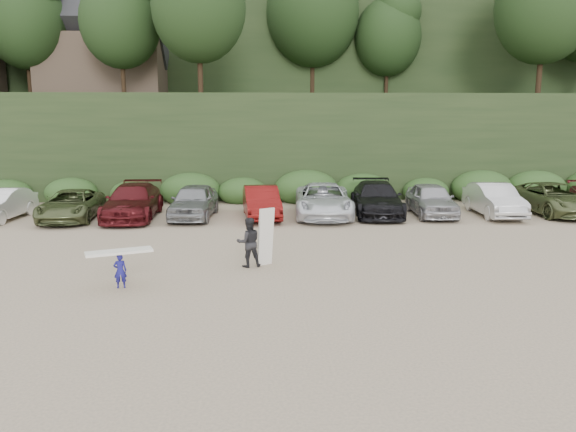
{
  "coord_description": "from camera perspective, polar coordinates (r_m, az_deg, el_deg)",
  "views": [
    {
      "loc": [
        -1.48,
        -16.46,
        4.86
      ],
      "look_at": [
        -0.5,
        3.0,
        1.3
      ],
      "focal_mm": 35.0,
      "sensor_mm": 36.0,
      "label": 1
    }
  ],
  "objects": [
    {
      "name": "ground",
      "position": [
        17.22,
        2.18,
        -6.04
      ],
      "size": [
        120.0,
        120.0,
        0.0
      ],
      "primitive_type": "plane",
      "color": "tan",
      "rests_on": "ground"
    },
    {
      "name": "hillside_backdrop",
      "position": [
        52.78,
        -1.6,
        17.27
      ],
      "size": [
        90.0,
        41.5,
        28.0
      ],
      "color": "black",
      "rests_on": "ground"
    },
    {
      "name": "parked_cars",
      "position": [
        27.06,
        6.72,
        1.57
      ],
      "size": [
        39.59,
        6.07,
        1.64
      ],
      "color": "#A3A3A8",
      "rests_on": "ground"
    },
    {
      "name": "child_surfer",
      "position": [
        16.51,
        -16.73,
        -4.54
      ],
      "size": [
        1.88,
        1.12,
        1.09
      ],
      "color": "navy",
      "rests_on": "ground"
    },
    {
      "name": "adult_surfer",
      "position": [
        18.02,
        -3.86,
        -2.63
      ],
      "size": [
        1.29,
        0.76,
        1.9
      ],
      "color": "black",
      "rests_on": "ground"
    }
  ]
}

